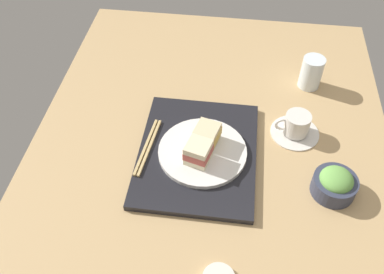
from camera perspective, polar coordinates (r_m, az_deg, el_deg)
name	(u,v)px	position (r cm, az deg, el deg)	size (l,w,h in cm)	color
ground_plane	(208,163)	(114.26, 2.23, -3.57)	(140.00, 100.00, 3.00)	tan
serving_tray	(198,153)	(113.27, 0.76, -2.23)	(39.38, 31.47, 1.78)	black
sandwich_plate	(202,152)	(111.73, 1.44, -1.99)	(23.69, 23.69, 1.22)	silver
sandwich_near	(207,135)	(111.35, 2.05, 0.34)	(7.95, 7.71, 5.38)	beige
sandwich_far	(198,152)	(106.99, 0.87, -2.07)	(7.74, 7.60, 5.85)	beige
salad_bowl	(335,184)	(110.03, 18.89, -6.03)	(11.07, 11.07, 7.18)	#33384C
chopsticks_pair	(148,147)	(113.75, -6.06, -1.33)	(20.23, 3.87, 0.70)	tan
coffee_cup	(296,126)	(120.77, 13.98, 1.44)	(13.79, 13.79, 6.97)	silver
drinking_glass	(311,73)	(136.05, 15.96, 8.45)	(6.77, 6.77, 10.29)	silver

